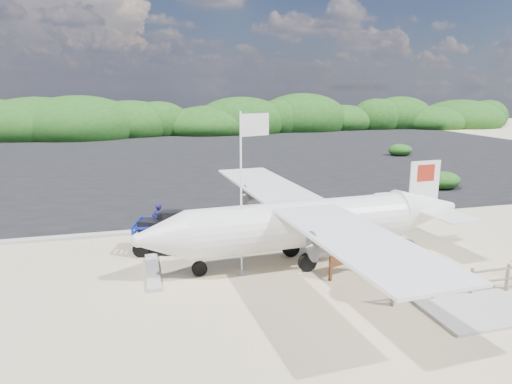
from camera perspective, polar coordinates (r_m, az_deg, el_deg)
The scene contains 13 objects.
ground at distance 19.16m, azimuth 0.91°, elevation -8.52°, with size 160.00×160.00×0.00m, color beige.
asphalt_apron at distance 47.92m, azimuth -8.89°, elevation 4.37°, with size 90.00×50.00×0.04m, color #B2B2B2, non-canonical shape.
lagoon at distance 20.35m, azimuth -25.88°, elevation -8.56°, with size 9.00×7.00×0.40m, color #B2B2B2, non-canonical shape.
walkway_pad at distance 16.76m, azimuth 26.01°, elevation -13.18°, with size 3.50×2.50×0.10m, color #B2B2B2, non-canonical shape.
vegetation_band at distance 72.66m, azimuth -11.03°, elevation 7.16°, with size 124.00×8.00×4.40m, color #B2B2B2, non-canonical shape.
fence at distance 17.74m, azimuth 25.14°, elevation -11.63°, with size 6.40×2.00×1.10m, color #B2B2B2, non-canonical shape.
baggage_cart at distance 20.47m, azimuth -10.56°, elevation -7.30°, with size 3.22×1.84×1.61m, color #0B1FA6, non-canonical shape.
flagpole at distance 17.92m, azimuth -1.80°, elevation -10.08°, with size 1.24×0.52×6.19m, color white, non-canonical shape.
signboard at distance 17.99m, azimuth 11.09°, elevation -10.24°, with size 1.79×0.17×1.47m, color brown, non-canonical shape.
crew_a at distance 22.06m, azimuth -12.08°, elevation -3.54°, with size 0.63×0.41×1.72m, color #1A144E.
crew_b at distance 20.59m, azimuth 1.26°, elevation -4.26°, with size 0.90×0.70×1.84m, color #1A144E.
crew_c at distance 22.52m, azimuth 1.38°, elevation -3.18°, with size 0.89×0.37×1.51m, color #1A144E.
aircraft_large at distance 44.12m, azimuth 9.32°, elevation 3.63°, with size 16.69×16.69×5.01m, color #B2B2B2, non-canonical shape.
Camera 1 is at (-4.86, -17.15, 7.01)m, focal length 32.00 mm.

